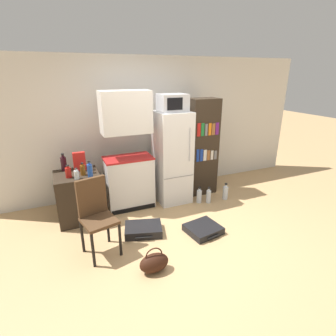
{
  "coord_description": "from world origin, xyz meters",
  "views": [
    {
      "loc": [
        -1.63,
        -2.78,
        2.26
      ],
      "look_at": [
        -0.07,
        0.85,
        0.82
      ],
      "focal_mm": 28.0,
      "sensor_mm": 36.0,
      "label": 1
    }
  ],
  "objects_px": {
    "microwave": "(173,103)",
    "handbag": "(154,263)",
    "bottle_blue_soda": "(90,170)",
    "bottle_milk_white": "(90,169)",
    "suitcase_large_flat": "(203,229)",
    "water_bottle_back": "(225,192)",
    "cereal_box": "(79,161)",
    "bottle_ketchup_red": "(68,172)",
    "bookshelf": "(202,147)",
    "water_bottle_front": "(209,196)",
    "bottle_amber_beer": "(83,170)",
    "water_bottle_middle": "(199,196)",
    "suitcase_small_flat": "(143,229)",
    "bottle_wine_dark": "(64,163)",
    "bottle_clear_short": "(77,174)",
    "side_table": "(79,196)",
    "kitchen_hutch": "(128,157)",
    "refrigerator": "(172,158)",
    "chair": "(96,210)"
  },
  "relations": [
    {
      "from": "water_bottle_back",
      "to": "bookshelf",
      "type": "bearing_deg",
      "value": 117.57
    },
    {
      "from": "side_table",
      "to": "refrigerator",
      "type": "distance_m",
      "value": 1.71
    },
    {
      "from": "suitcase_large_flat",
      "to": "water_bottle_middle",
      "type": "height_order",
      "value": "water_bottle_middle"
    },
    {
      "from": "kitchen_hutch",
      "to": "suitcase_small_flat",
      "type": "height_order",
      "value": "kitchen_hutch"
    },
    {
      "from": "side_table",
      "to": "microwave",
      "type": "distance_m",
      "value": 2.17
    },
    {
      "from": "bottle_wine_dark",
      "to": "handbag",
      "type": "bearing_deg",
      "value": -66.32
    },
    {
      "from": "bookshelf",
      "to": "bottle_blue_soda",
      "type": "height_order",
      "value": "bookshelf"
    },
    {
      "from": "suitcase_small_flat",
      "to": "cereal_box",
      "type": "bearing_deg",
      "value": 142.67
    },
    {
      "from": "handbag",
      "to": "suitcase_small_flat",
      "type": "bearing_deg",
      "value": 80.85
    },
    {
      "from": "water_bottle_front",
      "to": "cereal_box",
      "type": "bearing_deg",
      "value": 166.14
    },
    {
      "from": "water_bottle_front",
      "to": "water_bottle_middle",
      "type": "bearing_deg",
      "value": 153.77
    },
    {
      "from": "suitcase_large_flat",
      "to": "suitcase_small_flat",
      "type": "height_order",
      "value": "suitcase_small_flat"
    },
    {
      "from": "suitcase_large_flat",
      "to": "water_bottle_back",
      "type": "xyz_separation_m",
      "value": [
        0.95,
        0.8,
        0.08
      ]
    },
    {
      "from": "bottle_amber_beer",
      "to": "bookshelf",
      "type": "bearing_deg",
      "value": 5.59
    },
    {
      "from": "cereal_box",
      "to": "bottle_ketchup_red",
      "type": "bearing_deg",
      "value": -125.99
    },
    {
      "from": "water_bottle_middle",
      "to": "bottle_ketchup_red",
      "type": "bearing_deg",
      "value": 175.12
    },
    {
      "from": "kitchen_hutch",
      "to": "cereal_box",
      "type": "relative_size",
      "value": 6.69
    },
    {
      "from": "bottle_blue_soda",
      "to": "bottle_milk_white",
      "type": "bearing_deg",
      "value": 83.17
    },
    {
      "from": "bookshelf",
      "to": "bottle_milk_white",
      "type": "relative_size",
      "value": 12.69
    },
    {
      "from": "refrigerator",
      "to": "bottle_amber_beer",
      "type": "xyz_separation_m",
      "value": [
        -1.56,
        -0.11,
        0.03
      ]
    },
    {
      "from": "kitchen_hutch",
      "to": "suitcase_large_flat",
      "type": "height_order",
      "value": "kitchen_hutch"
    },
    {
      "from": "bottle_clear_short",
      "to": "suitcase_small_flat",
      "type": "relative_size",
      "value": 0.27
    },
    {
      "from": "refrigerator",
      "to": "bottle_clear_short",
      "type": "bearing_deg",
      "value": -171.63
    },
    {
      "from": "suitcase_large_flat",
      "to": "bookshelf",
      "type": "bearing_deg",
      "value": 53.11
    },
    {
      "from": "microwave",
      "to": "water_bottle_back",
      "type": "height_order",
      "value": "microwave"
    },
    {
      "from": "cereal_box",
      "to": "water_bottle_middle",
      "type": "height_order",
      "value": "cereal_box"
    },
    {
      "from": "water_bottle_front",
      "to": "suitcase_small_flat",
      "type": "bearing_deg",
      "value": -161.92
    },
    {
      "from": "bottle_milk_white",
      "to": "cereal_box",
      "type": "height_order",
      "value": "cereal_box"
    },
    {
      "from": "refrigerator",
      "to": "microwave",
      "type": "height_order",
      "value": "microwave"
    },
    {
      "from": "bottle_milk_white",
      "to": "suitcase_small_flat",
      "type": "distance_m",
      "value": 1.26
    },
    {
      "from": "bottle_blue_soda",
      "to": "water_bottle_middle",
      "type": "bearing_deg",
      "value": -1.81
    },
    {
      "from": "bottle_wine_dark",
      "to": "bottle_amber_beer",
      "type": "xyz_separation_m",
      "value": [
        0.25,
        -0.32,
        -0.04
      ]
    },
    {
      "from": "microwave",
      "to": "bottle_blue_soda",
      "type": "xyz_separation_m",
      "value": [
        -1.47,
        -0.26,
        -0.9
      ]
    },
    {
      "from": "microwave",
      "to": "bookshelf",
      "type": "height_order",
      "value": "microwave"
    },
    {
      "from": "bottle_clear_short",
      "to": "water_bottle_back",
      "type": "xyz_separation_m",
      "value": [
        2.59,
        -0.15,
        -0.71
      ]
    },
    {
      "from": "microwave",
      "to": "handbag",
      "type": "bearing_deg",
      "value": -120.4
    },
    {
      "from": "bookshelf",
      "to": "water_bottle_front",
      "type": "bearing_deg",
      "value": -102.3
    },
    {
      "from": "water_bottle_back",
      "to": "suitcase_large_flat",
      "type": "bearing_deg",
      "value": -139.87
    },
    {
      "from": "microwave",
      "to": "bottle_ketchup_red",
      "type": "distance_m",
      "value": 2.0
    },
    {
      "from": "suitcase_large_flat",
      "to": "water_bottle_middle",
      "type": "relative_size",
      "value": 1.77
    },
    {
      "from": "water_bottle_middle",
      "to": "water_bottle_back",
      "type": "bearing_deg",
      "value": -7.86
    },
    {
      "from": "bookshelf",
      "to": "suitcase_small_flat",
      "type": "bearing_deg",
      "value": -147.63
    },
    {
      "from": "side_table",
      "to": "bottle_amber_beer",
      "type": "xyz_separation_m",
      "value": [
        0.1,
        -0.09,
        0.47
      ]
    },
    {
      "from": "bottle_ketchup_red",
      "to": "water_bottle_back",
      "type": "distance_m",
      "value": 2.8
    },
    {
      "from": "bottle_ketchup_red",
      "to": "water_bottle_front",
      "type": "distance_m",
      "value": 2.45
    },
    {
      "from": "bookshelf",
      "to": "side_table",
      "type": "bearing_deg",
      "value": -176.76
    },
    {
      "from": "bottle_clear_short",
      "to": "cereal_box",
      "type": "bearing_deg",
      "value": 77.25
    },
    {
      "from": "water_bottle_back",
      "to": "side_table",
      "type": "bearing_deg",
      "value": 171.92
    },
    {
      "from": "bottle_clear_short",
      "to": "bottle_blue_soda",
      "type": "relative_size",
      "value": 0.64
    },
    {
      "from": "bottle_ketchup_red",
      "to": "chair",
      "type": "xyz_separation_m",
      "value": [
        0.24,
        -0.86,
        -0.26
      ]
    }
  ]
}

